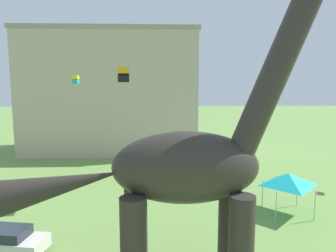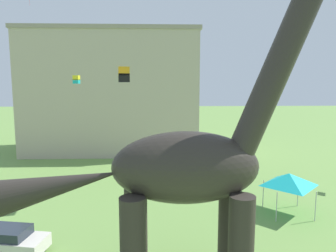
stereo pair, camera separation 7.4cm
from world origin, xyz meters
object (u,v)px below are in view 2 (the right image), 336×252
Objects in this scene: dinosaur_sculpture at (184,167)px; parked_sedan_left at (8,241)px; kite_high_left at (124,74)px; kite_trailing at (76,80)px; festival_canopy_tent at (289,180)px; kite_mid_center at (150,166)px.

dinosaur_sculpture reaches higher than parked_sedan_left.
kite_high_left reaches higher than parked_sedan_left.
parked_sedan_left is 7.00× the size of kite_trailing.
kite_trailing reaches higher than parked_sedan_left.
festival_canopy_tent is at bearing -13.70° from kite_high_left.
parked_sedan_left is 2.47× the size of kite_mid_center.
kite_mid_center is (2.10, -9.47, -4.66)m from kite_high_left.
festival_canopy_tent is 17.55m from kite_trailing.
kite_mid_center is at bearing -59.90° from kite_trailing.
kite_high_left is 0.65× the size of kite_mid_center.
kite_trailing is (-15.66, 3.49, 7.12)m from festival_canopy_tent.
parked_sedan_left is at bearing -164.53° from festival_canopy_tent.
kite_mid_center is at bearing 159.50° from dinosaur_sculpture.
dinosaur_sculpture is at bearing -57.65° from kite_trailing.
kite_trailing is 12.38m from kite_mid_center.
kite_high_left is 1.83× the size of kite_trailing.
festival_canopy_tent reaches higher than parked_sedan_left.
dinosaur_sculpture is 13.64× the size of kite_high_left.
parked_sedan_left is at bearing 168.07° from kite_mid_center.
kite_mid_center is (-1.52, 1.55, -0.34)m from dinosaur_sculpture.
kite_high_left is (-3.62, 11.02, 4.32)m from dinosaur_sculpture.
kite_high_left is 10.76m from kite_mid_center.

